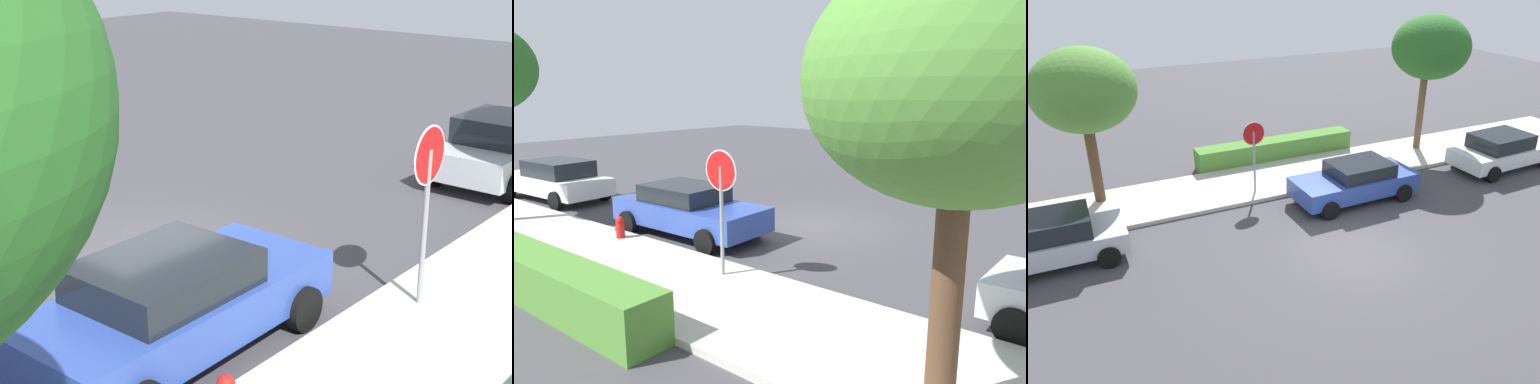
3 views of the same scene
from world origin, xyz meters
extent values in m
plane|color=#423F44|center=(0.00, 0.00, 0.00)|extent=(60.00, 60.00, 0.00)
cube|color=beige|center=(0.00, 5.75, 0.07)|extent=(32.00, 3.15, 0.14)
cylinder|color=gray|center=(-1.17, 4.86, 1.22)|extent=(0.08, 0.08, 2.45)
cylinder|color=white|center=(-1.17, 4.86, 2.37)|extent=(0.85, 0.02, 0.85)
cylinder|color=red|center=(-1.17, 4.86, 2.37)|extent=(0.79, 0.03, 0.79)
cube|color=#2D479E|center=(1.90, 2.98, 0.62)|extent=(4.52, 1.94, 0.64)
cube|color=black|center=(2.10, 2.99, 1.18)|extent=(2.16, 1.67, 0.46)
cylinder|color=black|center=(3.44, 2.08, 0.32)|extent=(0.64, 0.23, 0.64)
cylinder|color=black|center=(0.36, 3.88, 0.32)|extent=(0.64, 0.23, 0.64)
cylinder|color=black|center=(0.39, 2.03, 0.32)|extent=(0.64, 0.23, 0.64)
cube|color=silver|center=(-7.98, 3.10, 0.61)|extent=(3.86, 1.79, 0.62)
cube|color=black|center=(-7.87, 3.10, 1.21)|extent=(1.80, 1.56, 0.57)
cylinder|color=black|center=(-6.69, 2.21, 0.32)|extent=(0.64, 0.23, 0.64)
cylinder|color=black|center=(-9.30, 2.24, 0.32)|extent=(0.64, 0.23, 0.64)
sphere|color=red|center=(2.79, 4.64, 0.61)|extent=(0.21, 0.21, 0.21)
camera|label=1|loc=(8.27, 9.64, 5.29)|focal=55.00mm
camera|label=2|loc=(-8.22, 12.02, 3.99)|focal=35.00mm
camera|label=3|loc=(-7.32, -10.66, 7.98)|focal=35.00mm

